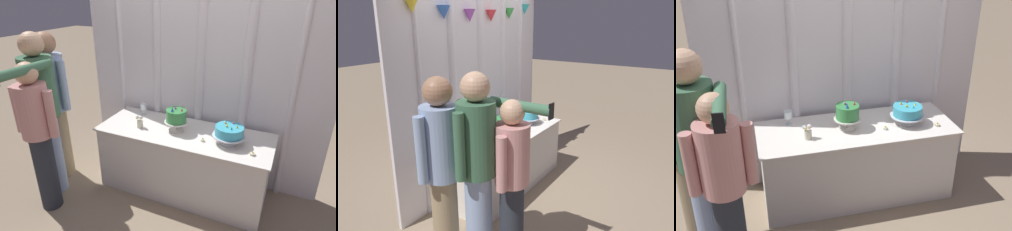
% 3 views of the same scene
% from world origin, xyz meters
% --- Properties ---
extents(ground_plane, '(24.00, 24.00, 0.00)m').
position_xyz_m(ground_plane, '(0.00, 0.00, 0.00)').
color(ground_plane, gray).
extents(draped_curtain, '(2.78, 0.15, 2.61)m').
position_xyz_m(draped_curtain, '(0.01, 0.52, 1.34)').
color(draped_curtain, white).
rests_on(draped_curtain, ground_plane).
extents(cake_table, '(1.84, 0.70, 0.74)m').
position_xyz_m(cake_table, '(0.00, 0.10, 0.37)').
color(cake_table, white).
rests_on(cake_table, ground_plane).
extents(cake_display_nearleft, '(0.25, 0.25, 0.28)m').
position_xyz_m(cake_display_nearleft, '(-0.09, 0.10, 0.90)').
color(cake_display_nearleft, silver).
rests_on(cake_display_nearleft, cake_table).
extents(cake_display_nearright, '(0.32, 0.32, 0.21)m').
position_xyz_m(cake_display_nearright, '(0.48, 0.06, 0.86)').
color(cake_display_nearright, silver).
rests_on(cake_display_nearright, cake_table).
extents(wine_glass, '(0.08, 0.08, 0.14)m').
position_xyz_m(wine_glass, '(-0.60, 0.31, 0.84)').
color(wine_glass, silver).
rests_on(wine_glass, cake_table).
extents(flower_vase, '(0.08, 0.07, 0.14)m').
position_xyz_m(flower_vase, '(-0.47, 0.00, 0.80)').
color(flower_vase, beige).
rests_on(flower_vase, cake_table).
extents(tealight_far_left, '(0.04, 0.04, 0.04)m').
position_xyz_m(tealight_far_left, '(0.24, -0.01, 0.75)').
color(tealight_far_left, beige).
rests_on(tealight_far_left, cake_table).
extents(tealight_near_left, '(0.05, 0.05, 0.04)m').
position_xyz_m(tealight_near_left, '(0.74, -0.07, 0.75)').
color(tealight_near_left, beige).
rests_on(tealight_near_left, cake_table).
extents(guest_man_pink_jacket, '(0.48, 0.34, 1.72)m').
position_xyz_m(guest_man_pink_jacket, '(-1.45, -0.22, 0.96)').
color(guest_man_pink_jacket, '#9E8966').
rests_on(guest_man_pink_jacket, ground_plane).
extents(guest_girl_blue_dress, '(0.49, 0.72, 1.77)m').
position_xyz_m(guest_girl_blue_dress, '(-1.32, -0.50, 0.99)').
color(guest_girl_blue_dress, '#93ADD6').
rests_on(guest_girl_blue_dress, ground_plane).
extents(guest_man_dark_suit, '(0.45, 0.32, 1.55)m').
position_xyz_m(guest_man_dark_suit, '(-1.16, -0.72, 0.86)').
color(guest_man_dark_suit, '#282D38').
rests_on(guest_man_dark_suit, ground_plane).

